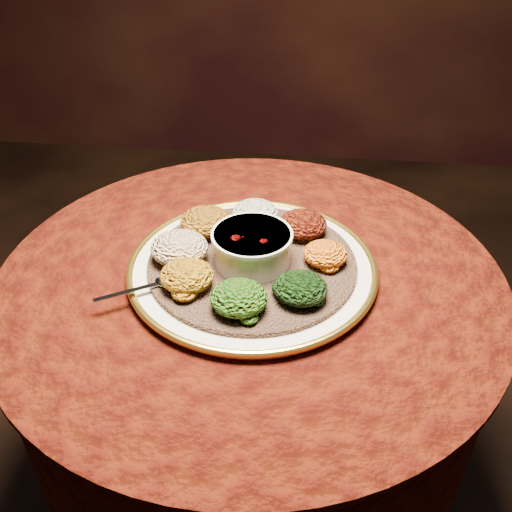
# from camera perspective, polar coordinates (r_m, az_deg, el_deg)

# --- Properties ---
(table) EXTENTS (0.96, 0.96, 0.73)m
(table) POSITION_cam_1_polar(r_m,az_deg,el_deg) (1.20, -0.55, -8.46)
(table) COLOR black
(table) RESTS_ON ground
(platter) EXTENTS (0.47, 0.47, 0.02)m
(platter) POSITION_cam_1_polar(r_m,az_deg,el_deg) (1.07, -0.38, -1.18)
(platter) COLOR silver
(platter) RESTS_ON table
(injera) EXTENTS (0.48, 0.48, 0.01)m
(injera) POSITION_cam_1_polar(r_m,az_deg,el_deg) (1.07, -0.39, -0.72)
(injera) COLOR brown
(injera) RESTS_ON platter
(stew_bowl) EXTENTS (0.15, 0.15, 0.06)m
(stew_bowl) POSITION_cam_1_polar(r_m,az_deg,el_deg) (1.04, -0.40, 1.08)
(stew_bowl) COLOR silver
(stew_bowl) RESTS_ON injera
(spoon) EXTENTS (0.14, 0.09, 0.01)m
(spoon) POSITION_cam_1_polar(r_m,az_deg,el_deg) (1.02, -9.50, -2.66)
(spoon) COLOR silver
(spoon) RESTS_ON injera
(portion_ayib) EXTENTS (0.09, 0.09, 0.04)m
(portion_ayib) POSITION_cam_1_polar(r_m,az_deg,el_deg) (1.16, -0.08, 4.36)
(portion_ayib) COLOR silver
(portion_ayib) RESTS_ON injera
(portion_kitfo) EXTENTS (0.10, 0.09, 0.05)m
(portion_kitfo) POSITION_cam_1_polar(r_m,az_deg,el_deg) (1.13, 4.68, 3.22)
(portion_kitfo) COLOR black
(portion_kitfo) RESTS_ON injera
(portion_tikil) EXTENTS (0.08, 0.08, 0.04)m
(portion_tikil) POSITION_cam_1_polar(r_m,az_deg,el_deg) (1.06, 6.94, 0.22)
(portion_tikil) COLOR #AE630E
(portion_tikil) RESTS_ON injera
(portion_gomen) EXTENTS (0.09, 0.09, 0.04)m
(portion_gomen) POSITION_cam_1_polar(r_m,az_deg,el_deg) (0.97, 4.49, -3.21)
(portion_gomen) COLOR black
(portion_gomen) RESTS_ON injera
(portion_mixveg) EXTENTS (0.10, 0.09, 0.05)m
(portion_mixveg) POSITION_cam_1_polar(r_m,az_deg,el_deg) (0.95, -1.73, -4.20)
(portion_mixveg) COLOR #AD3C0B
(portion_mixveg) RESTS_ON injera
(portion_kik) EXTENTS (0.10, 0.09, 0.05)m
(portion_kik) POSITION_cam_1_polar(r_m,az_deg,el_deg) (1.00, -6.92, -1.98)
(portion_kik) COLOR #AC820F
(portion_kik) RESTS_ON injera
(portion_timatim) EXTENTS (0.11, 0.10, 0.05)m
(portion_timatim) POSITION_cam_1_polar(r_m,az_deg,el_deg) (1.06, -7.67, 0.82)
(portion_timatim) COLOR maroon
(portion_timatim) RESTS_ON injera
(portion_shiro) EXTENTS (0.10, 0.10, 0.05)m
(portion_shiro) POSITION_cam_1_polar(r_m,az_deg,el_deg) (1.14, -5.03, 3.48)
(portion_shiro) COLOR #865710
(portion_shiro) RESTS_ON injera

